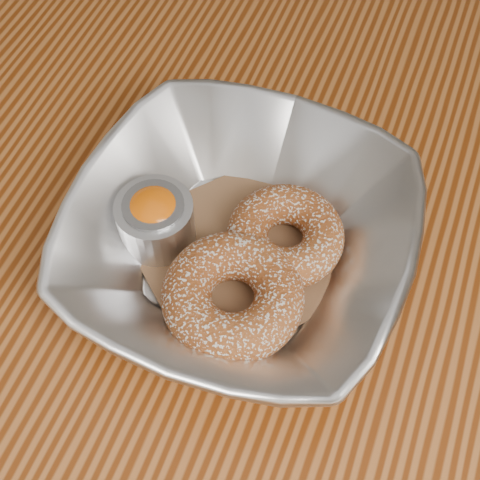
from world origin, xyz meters
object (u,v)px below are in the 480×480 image
(table, at_px, (270,342))
(donut_back, at_px, (285,235))
(donut_front, at_px, (233,296))
(ramekin, at_px, (155,219))
(serving_bowl, at_px, (240,239))

(table, height_order, donut_back, donut_back)
(donut_back, distance_m, donut_front, 0.07)
(table, relative_size, ramekin, 20.38)
(table, relative_size, serving_bowl, 4.75)
(donut_back, height_order, donut_front, donut_front)
(table, height_order, donut_front, donut_front)
(donut_front, bearing_deg, table, 52.39)
(serving_bowl, relative_size, ramekin, 4.29)
(serving_bowl, xyz_separation_m, donut_front, (0.01, -0.04, -0.00))
(serving_bowl, distance_m, ramekin, 0.07)
(table, distance_m, ramekin, 0.16)
(table, bearing_deg, ramekin, 175.21)
(table, distance_m, donut_front, 0.13)
(ramekin, bearing_deg, donut_back, 14.98)
(ramekin, bearing_deg, serving_bowl, 5.86)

